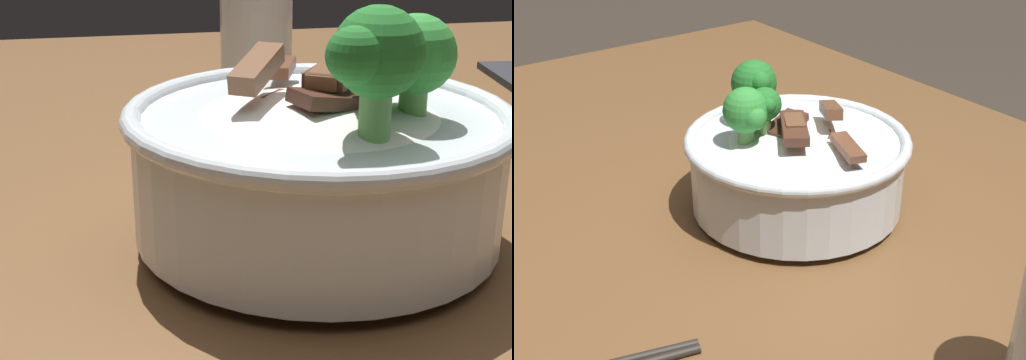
# 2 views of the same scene
# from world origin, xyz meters

# --- Properties ---
(rice_bowl) EXTENTS (0.23, 0.23, 0.15)m
(rice_bowl) POSITION_xyz_m (-0.04, 0.06, 0.86)
(rice_bowl) COLOR silver
(rice_bowl) RESTS_ON dining_table
(drinking_glass) EXTENTS (0.07, 0.07, 0.13)m
(drinking_glass) POSITION_xyz_m (0.29, 0.03, 0.86)
(drinking_glass) COLOR white
(drinking_glass) RESTS_ON dining_table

